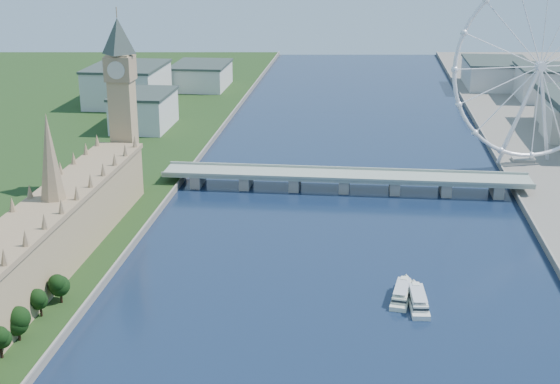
# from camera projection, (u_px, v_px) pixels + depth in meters

# --- Properties ---
(parliament_range) EXTENTS (24.00, 200.00, 70.00)m
(parliament_range) POSITION_uv_depth(u_px,v_px,m) (57.00, 229.00, 356.79)
(parliament_range) COLOR tan
(parliament_range) RESTS_ON ground
(big_ben) EXTENTS (20.02, 20.02, 110.00)m
(big_ben) POSITION_uv_depth(u_px,v_px,m) (121.00, 83.00, 443.56)
(big_ben) COLOR tan
(big_ben) RESTS_ON ground
(westminster_bridge) EXTENTS (220.00, 22.00, 9.50)m
(westminster_bridge) POSITION_uv_depth(u_px,v_px,m) (345.00, 179.00, 469.92)
(westminster_bridge) COLOR gray
(westminster_bridge) RESTS_ON ground
(london_eye) EXTENTS (113.60, 39.12, 124.30)m
(london_eye) POSITION_uv_depth(u_px,v_px,m) (541.00, 67.00, 490.30)
(london_eye) COLOR silver
(london_eye) RESTS_ON ground
(city_skyline) EXTENTS (505.00, 280.00, 32.00)m
(city_skyline) POSITION_uv_depth(u_px,v_px,m) (397.00, 85.00, 708.00)
(city_skyline) COLOR beige
(city_skyline) RESTS_ON ground
(tour_boat_near) EXTENTS (11.82, 29.79, 6.40)m
(tour_boat_near) POSITION_uv_depth(u_px,v_px,m) (401.00, 299.00, 330.57)
(tour_boat_near) COLOR silver
(tour_boat_near) RESTS_ON ground
(tour_boat_far) EXTENTS (9.47, 30.27, 6.60)m
(tour_boat_far) POSITION_uv_depth(u_px,v_px,m) (417.00, 306.00, 324.11)
(tour_boat_far) COLOR silver
(tour_boat_far) RESTS_ON ground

